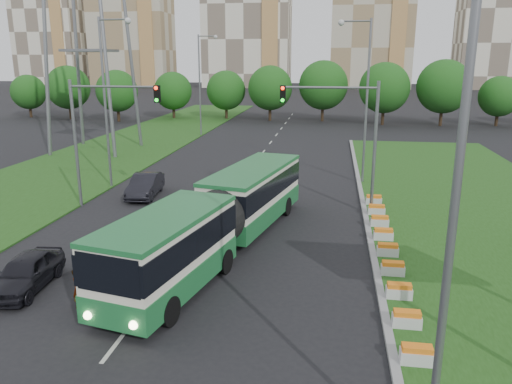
% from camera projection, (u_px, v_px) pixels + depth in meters
% --- Properties ---
extents(ground, '(360.00, 360.00, 0.00)m').
position_uv_depth(ground, '(238.00, 276.00, 21.92)').
color(ground, black).
rests_on(ground, ground).
extents(grass_median, '(14.00, 60.00, 0.15)m').
position_uv_depth(grass_median, '(495.00, 229.00, 27.64)').
color(grass_median, '#1F4814').
rests_on(grass_median, ground).
extents(median_kerb, '(0.30, 60.00, 0.18)m').
position_uv_depth(median_kerb, '(367.00, 223.00, 28.65)').
color(median_kerb, gray).
rests_on(median_kerb, ground).
extents(left_verge, '(12.00, 110.00, 0.10)m').
position_uv_depth(left_verge, '(104.00, 156.00, 48.41)').
color(left_verge, '#1F4814').
rests_on(left_verge, ground).
extents(lane_markings, '(0.20, 100.00, 0.01)m').
position_uv_depth(lane_markings, '(247.00, 173.00, 41.45)').
color(lane_markings, '#B9BAB2').
rests_on(lane_markings, ground).
extents(flower_planters, '(1.10, 20.30, 0.60)m').
position_uv_depth(flower_planters, '(390.00, 258.00, 22.64)').
color(flower_planters, silver).
rests_on(flower_planters, grass_median).
extents(traffic_mast_median, '(5.76, 0.32, 8.00)m').
position_uv_depth(traffic_mast_median, '(348.00, 127.00, 29.39)').
color(traffic_mast_median, slate).
rests_on(traffic_mast_median, ground).
extents(traffic_mast_left, '(5.76, 0.32, 8.00)m').
position_uv_depth(traffic_mast_left, '(98.00, 124.00, 30.64)').
color(traffic_mast_left, slate).
rests_on(traffic_mast_left, ground).
extents(street_lamps, '(36.00, 60.00, 12.00)m').
position_uv_depth(street_lamps, '(219.00, 113.00, 30.35)').
color(street_lamps, slate).
rests_on(street_lamps, ground).
extents(tree_line, '(120.00, 8.00, 9.00)m').
position_uv_depth(tree_line, '(377.00, 93.00, 71.81)').
color(tree_line, '#1A5416').
rests_on(tree_line, ground).
extents(apartment_tower_west, '(26.00, 15.00, 48.00)m').
position_uv_depth(apartment_tower_west, '(131.00, 14.00, 168.44)').
color(apartment_tower_west, '#BFB79A').
rests_on(apartment_tower_west, ground).
extents(apartment_tower_cwest, '(28.00, 15.00, 52.00)m').
position_uv_depth(apartment_tower_cwest, '(247.00, 5.00, 162.08)').
color(apartment_tower_cwest, silver).
rests_on(apartment_tower_cwest, ground).
extents(apartment_tower_ceast, '(25.00, 15.00, 50.00)m').
position_uv_depth(apartment_tower_ceast, '(373.00, 7.00, 156.49)').
color(apartment_tower_ceast, '#BFB79A').
rests_on(apartment_tower_ceast, ground).
extents(apartment_tower_east, '(27.00, 15.00, 47.00)m').
position_uv_depth(apartment_tower_east, '(507.00, 10.00, 151.04)').
color(apartment_tower_east, silver).
rests_on(apartment_tower_east, ground).
extents(midrise_west, '(22.00, 14.00, 36.00)m').
position_uv_depth(midrise_west, '(50.00, 33.00, 174.37)').
color(midrise_west, silver).
rests_on(midrise_west, ground).
extents(articulated_bus, '(2.76, 17.71, 2.92)m').
position_uv_depth(articulated_bus, '(218.00, 216.00, 24.39)').
color(articulated_bus, silver).
rests_on(articulated_bus, ground).
extents(car_left_near, '(2.10, 4.45, 1.47)m').
position_uv_depth(car_left_near, '(26.00, 272.00, 20.49)').
color(car_left_near, black).
rests_on(car_left_near, ground).
extents(car_left_far, '(2.16, 4.90, 1.56)m').
position_uv_depth(car_left_far, '(145.00, 185.00, 34.35)').
color(car_left_far, black).
rests_on(car_left_far, ground).
extents(pedestrian, '(0.37, 0.56, 1.53)m').
position_uv_depth(pedestrian, '(78.00, 288.00, 19.01)').
color(pedestrian, gray).
rests_on(pedestrian, ground).
extents(shopping_trolley, '(0.38, 0.41, 0.66)m').
position_uv_depth(shopping_trolley, '(104.00, 308.00, 18.42)').
color(shopping_trolley, orange).
rests_on(shopping_trolley, ground).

